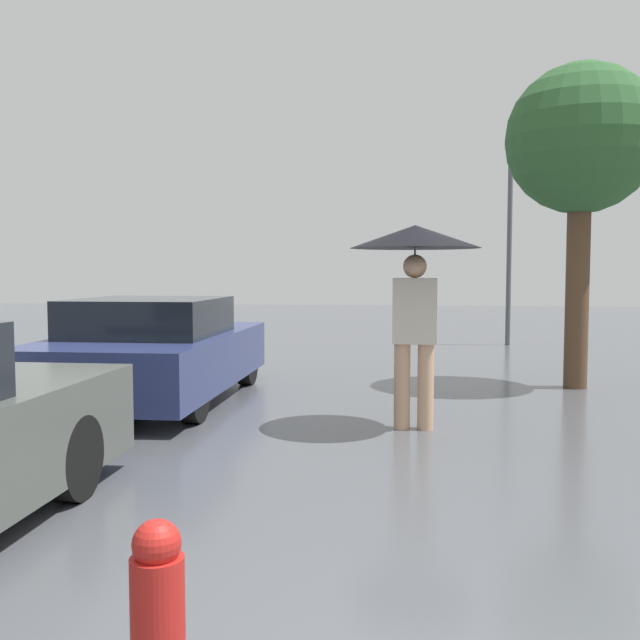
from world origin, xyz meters
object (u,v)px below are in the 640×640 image
at_px(tree, 581,144).
at_px(street_lamp, 510,213).
at_px(fire_hydrant, 158,612).
at_px(parked_car_farthest, 155,351).
at_px(pedestrian, 415,261).

height_order(tree, street_lamp, tree).
xyz_separation_m(tree, street_lamp, (-0.11, 5.42, -0.47)).
xyz_separation_m(street_lamp, fire_hydrant, (-3.01, -12.71, -2.39)).
relative_size(street_lamp, fire_hydrant, 6.28).
distance_m(parked_car_farthest, street_lamp, 8.86).
height_order(parked_car_farthest, fire_hydrant, parked_car_farthest).
xyz_separation_m(pedestrian, street_lamp, (2.05, 8.14, 1.08)).
bearing_deg(tree, parked_car_farthest, -163.83).
bearing_deg(parked_car_farthest, tree, 16.17).
bearing_deg(pedestrian, tree, 51.64).
xyz_separation_m(parked_car_farthest, street_lamp, (5.10, 6.93, 2.14)).
bearing_deg(parked_car_farthest, street_lamp, 53.64).
distance_m(pedestrian, tree, 3.81).
distance_m(tree, street_lamp, 5.44).
height_order(pedestrian, street_lamp, street_lamp).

